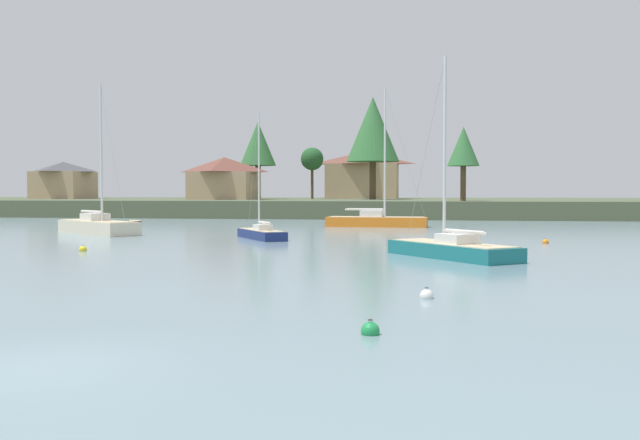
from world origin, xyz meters
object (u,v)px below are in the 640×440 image
object	(u,v)px
sailboat_cream	(98,230)
mooring_buoy_white	(427,296)
dinghy_black	(135,222)
sailboat_navy	(261,236)
sailboat_orange	(376,224)
mooring_buoy_orange	(545,242)
mooring_buoy_yellow	(83,250)
sailboat_teal	(452,253)
mooring_buoy_green	(370,331)

from	to	relation	value
sailboat_cream	mooring_buoy_white	size ratio (longest dim) A/B	25.45
dinghy_black	sailboat_navy	bearing A→B (deg)	-49.34
sailboat_orange	sailboat_cream	distance (m)	24.73
sailboat_cream	mooring_buoy_orange	world-z (taller)	sailboat_cream
sailboat_orange	mooring_buoy_orange	distance (m)	22.74
mooring_buoy_yellow	sailboat_teal	bearing A→B (deg)	-2.60
sailboat_cream	mooring_buoy_white	world-z (taller)	sailboat_cream
sailboat_teal	dinghy_black	distance (m)	46.10
sailboat_orange	mooring_buoy_yellow	world-z (taller)	sailboat_orange
sailboat_navy	mooring_buoy_green	distance (m)	33.39
sailboat_cream	mooring_buoy_orange	distance (m)	32.80
sailboat_orange	mooring_buoy_orange	bearing A→B (deg)	-57.53
mooring_buoy_green	mooring_buoy_yellow	size ratio (longest dim) A/B	1.03
sailboat_orange	mooring_buoy_white	xyz separation A→B (m)	(5.16, -43.94, -0.20)
dinghy_black	sailboat_cream	bearing A→B (deg)	-74.93
sailboat_orange	sailboat_cream	bearing A→B (deg)	-144.85
sailboat_cream	mooring_buoy_green	xyz separation A→B (m)	(24.18, -35.54, -0.19)
sailboat_navy	mooring_buoy_white	xyz separation A→B (m)	(11.55, -25.90, -0.12)
dinghy_black	sailboat_navy	xyz separation A→B (m)	(18.65, -21.71, 0.10)
dinghy_black	mooring_buoy_green	size ratio (longest dim) A/B	5.56
dinghy_black	mooring_buoy_green	bearing A→B (deg)	-61.52
sailboat_cream	mooring_buoy_yellow	world-z (taller)	sailboat_cream
mooring_buoy_white	mooring_buoy_yellow	bearing A→B (deg)	142.13
sailboat_teal	mooring_buoy_orange	xyz separation A→B (m)	(6.00, 11.02, -0.15)
sailboat_navy	mooring_buoy_orange	world-z (taller)	sailboat_navy
mooring_buoy_green	mooring_buoy_yellow	xyz separation A→B (m)	(-17.62, 20.47, -0.00)
mooring_buoy_green	mooring_buoy_white	size ratio (longest dim) A/B	1.03
sailboat_orange	mooring_buoy_green	world-z (taller)	sailboat_orange
sailboat_cream	dinghy_black	bearing A→B (deg)	105.07
sailboat_cream	mooring_buoy_white	xyz separation A→B (m)	(25.38, -29.70, -0.19)
mooring_buoy_orange	mooring_buoy_yellow	size ratio (longest dim) A/B	0.96
mooring_buoy_white	mooring_buoy_green	bearing A→B (deg)	-101.58
mooring_buoy_orange	sailboat_orange	bearing A→B (deg)	122.47
sailboat_orange	mooring_buoy_yellow	bearing A→B (deg)	-114.99
sailboat_orange	dinghy_black	bearing A→B (deg)	171.64
sailboat_cream	mooring_buoy_green	size ratio (longest dim) A/B	24.60
sailboat_teal	mooring_buoy_green	bearing A→B (deg)	-96.56
sailboat_teal	mooring_buoy_yellow	distance (m)	19.89
sailboat_teal	dinghy_black	world-z (taller)	sailboat_teal
sailboat_teal	mooring_buoy_orange	distance (m)	12.55
mooring_buoy_green	mooring_buoy_white	distance (m)	5.96
sailboat_teal	dinghy_black	bearing A→B (deg)	132.69
mooring_buoy_yellow	mooring_buoy_white	world-z (taller)	mooring_buoy_yellow
sailboat_cream	sailboat_teal	size ratio (longest dim) A/B	1.15
sailboat_teal	mooring_buoy_green	distance (m)	19.70
sailboat_orange	sailboat_navy	xyz separation A→B (m)	(-6.39, -18.03, -0.08)
sailboat_cream	dinghy_black	world-z (taller)	sailboat_cream
sailboat_orange	mooring_buoy_white	distance (m)	44.24
mooring_buoy_white	sailboat_teal	bearing A→B (deg)	85.61
sailboat_orange	sailboat_navy	size ratio (longest dim) A/B	1.44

